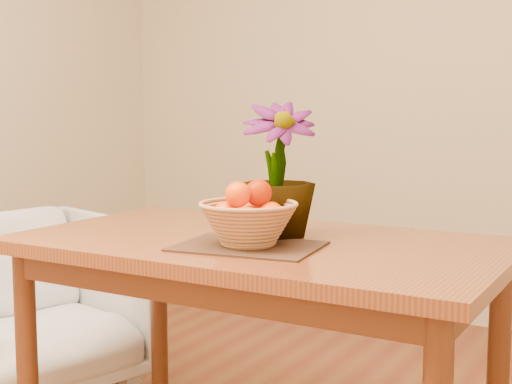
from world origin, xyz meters
The scene contains 7 objects.
wall_back centered at (0.00, 2.25, 1.35)m, with size 4.00×0.02×2.70m, color beige.
table centered at (0.00, 0.30, 0.66)m, with size 1.40×0.80×0.75m.
placemat centered at (0.04, 0.18, 0.75)m, with size 0.38×0.28×0.01m, color #3A1F15.
wicker_basket centered at (0.04, 0.18, 0.81)m, with size 0.27×0.27×0.11m.
orange_pile centered at (0.04, 0.18, 0.86)m, with size 0.18×0.17×0.13m.
potted_plant centered at (0.03, 0.35, 0.95)m, with size 0.22×0.22×0.40m, color #1A3F12.
armchair centered at (-1.15, 0.47, 0.39)m, with size 0.75×0.70×0.77m, color gray.
Camera 1 is at (1.01, -1.46, 1.12)m, focal length 50.00 mm.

